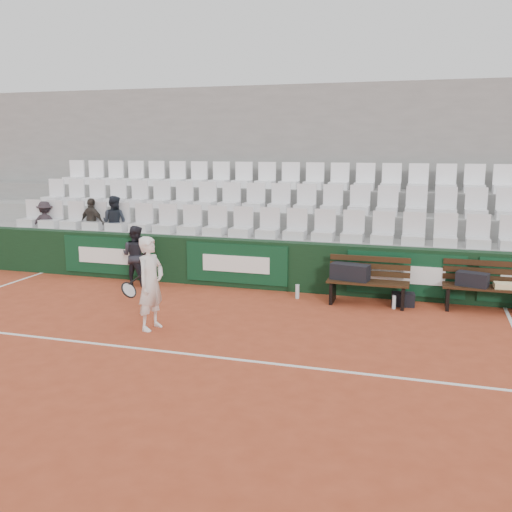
{
  "coord_description": "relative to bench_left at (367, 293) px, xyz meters",
  "views": [
    {
      "loc": [
        3.53,
        -7.11,
        2.95
      ],
      "look_at": [
        0.66,
        2.4,
        1.0
      ],
      "focal_mm": 40.0,
      "sensor_mm": 36.0,
      "label": 1
    }
  ],
  "objects": [
    {
      "name": "spectator_c",
      "position": [
        -5.96,
        1.15,
        1.39
      ],
      "size": [
        0.62,
        0.49,
        1.24
      ],
      "primitive_type": "imported",
      "rotation": [
        0.0,
        0.0,
        3.11
      ],
      "color": "#1D232C",
      "rests_on": "grandstand_tier_front"
    },
    {
      "name": "bench_left",
      "position": [
        0.0,
        0.0,
        0.0
      ],
      "size": [
        1.5,
        0.56,
        0.45
      ],
      "primitive_type": "cube",
      "color": "#382110",
      "rests_on": "ground"
    },
    {
      "name": "sports_bag_right",
      "position": [
        1.83,
        0.16,
        0.35
      ],
      "size": [
        0.59,
        0.4,
        0.25
      ],
      "primitive_type": "cube",
      "rotation": [
        0.0,
        0.0,
        -0.31
      ],
      "color": "black",
      "rests_on": "bench_right"
    },
    {
      "name": "sports_bag_left",
      "position": [
        -0.34,
        0.02,
        0.38
      ],
      "size": [
        0.75,
        0.44,
        0.3
      ],
      "primitive_type": "cube",
      "rotation": [
        0.0,
        0.0,
        -0.21
      ],
      "color": "black",
      "rests_on": "bench_left"
    },
    {
      "name": "tennis_player",
      "position": [
        -3.2,
        -2.45,
        0.53
      ],
      "size": [
        0.73,
        0.61,
        1.52
      ],
      "color": "silver",
      "rests_on": "ground"
    },
    {
      "name": "water_bottle_far",
      "position": [
        0.5,
        -0.14,
        -0.1
      ],
      "size": [
        0.07,
        0.07,
        0.25
      ],
      "primitive_type": "cylinder",
      "color": "silver",
      "rests_on": "ground"
    },
    {
      "name": "ground",
      "position": [
        -2.55,
        -3.35,
        -0.23
      ],
      "size": [
        80.0,
        80.0,
        0.0
      ],
      "primitive_type": "plane",
      "color": "#AD4427",
      "rests_on": "ground"
    },
    {
      "name": "grandstand_tier_mid",
      "position": [
        -2.55,
        2.22,
        0.5
      ],
      "size": [
        18.0,
        0.95,
        1.45
      ],
      "primitive_type": "cube",
      "color": "#999997",
      "rests_on": "ground"
    },
    {
      "name": "grandstand_rear_wall",
      "position": [
        -2.55,
        3.8,
        1.98
      ],
      "size": [
        18.0,
        0.3,
        4.4
      ],
      "primitive_type": "cube",
      "color": "gray",
      "rests_on": "ground"
    },
    {
      "name": "grandstand_tier_back",
      "position": [
        -2.55,
        3.17,
        0.72
      ],
      "size": [
        18.0,
        0.95,
        1.9
      ],
      "primitive_type": "cube",
      "color": "gray",
      "rests_on": "ground"
    },
    {
      "name": "seat_row_front",
      "position": [
        -2.55,
        1.1,
        1.09
      ],
      "size": [
        11.9,
        0.44,
        0.63
      ],
      "primitive_type": "cube",
      "color": "silver",
      "rests_on": "grandstand_tier_front"
    },
    {
      "name": "water_bottle_near",
      "position": [
        -1.35,
        0.05,
        -0.09
      ],
      "size": [
        0.08,
        0.08,
        0.28
      ],
      "primitive_type": "cylinder",
      "color": "silver",
      "rests_on": "ground"
    },
    {
      "name": "spectator_a",
      "position": [
        -7.85,
        1.15,
        1.3
      ],
      "size": [
        0.78,
        0.62,
        1.06
      ],
      "primitive_type": "imported",
      "rotation": [
        0.0,
        0.0,
        3.53
      ],
      "color": "#2A2126",
      "rests_on": "grandstand_tier_front"
    },
    {
      "name": "seat_row_back",
      "position": [
        -2.55,
        3.0,
        1.99
      ],
      "size": [
        11.9,
        0.44,
        0.63
      ],
      "primitive_type": "cube",
      "color": "white",
      "rests_on": "grandstand_tier_back"
    },
    {
      "name": "bench_right",
      "position": [
        2.08,
        0.2,
        0.0
      ],
      "size": [
        1.5,
        0.56,
        0.45
      ],
      "primitive_type": "cube",
      "color": "#331D0F",
      "rests_on": "ground"
    },
    {
      "name": "ball_kid",
      "position": [
        -4.89,
        0.15,
        0.41
      ],
      "size": [
        0.65,
        0.52,
        1.27
      ],
      "primitive_type": "imported",
      "rotation": [
        0.0,
        0.0,
        3.08
      ],
      "color": "black",
      "rests_on": "ground"
    },
    {
      "name": "sports_bag_ground",
      "position": [
        0.65,
        0.1,
        -0.1
      ],
      "size": [
        0.44,
        0.3,
        0.25
      ],
      "primitive_type": "cube",
      "rotation": [
        0.0,
        0.0,
        0.12
      ],
      "color": "black",
      "rests_on": "ground"
    },
    {
      "name": "towel",
      "position": [
        2.37,
        0.16,
        0.27
      ],
      "size": [
        0.36,
        0.27,
        0.1
      ],
      "primitive_type": "cube",
      "rotation": [
        0.0,
        0.0,
        0.06
      ],
      "color": "beige",
      "rests_on": "bench_right"
    },
    {
      "name": "spectator_b",
      "position": [
        -6.55,
        1.15,
        1.36
      ],
      "size": [
        0.73,
        0.42,
        1.17
      ],
      "primitive_type": "imported",
      "rotation": [
        0.0,
        0.0,
        2.94
      ],
      "color": "#332D28",
      "rests_on": "grandstand_tier_front"
    },
    {
      "name": "grandstand_tier_front",
      "position": [
        -2.55,
        1.27,
        0.28
      ],
      "size": [
        18.0,
        0.95,
        1.0
      ],
      "primitive_type": "cube",
      "color": "gray",
      "rests_on": "ground"
    },
    {
      "name": "seat_row_mid",
      "position": [
        -2.55,
        2.05,
        1.54
      ],
      "size": [
        11.9,
        0.44,
        0.63
      ],
      "primitive_type": "cube",
      "color": "silver",
      "rests_on": "grandstand_tier_mid"
    },
    {
      "name": "back_barrier",
      "position": [
        -2.48,
        0.64,
        0.28
      ],
      "size": [
        18.0,
        0.34,
        1.0
      ],
      "color": "black",
      "rests_on": "ground"
    },
    {
      "name": "court_baseline",
      "position": [
        -2.55,
        -3.35,
        -0.22
      ],
      "size": [
        18.0,
        0.06,
        0.01
      ],
      "primitive_type": "cube",
      "color": "white",
      "rests_on": "ground"
    }
  ]
}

